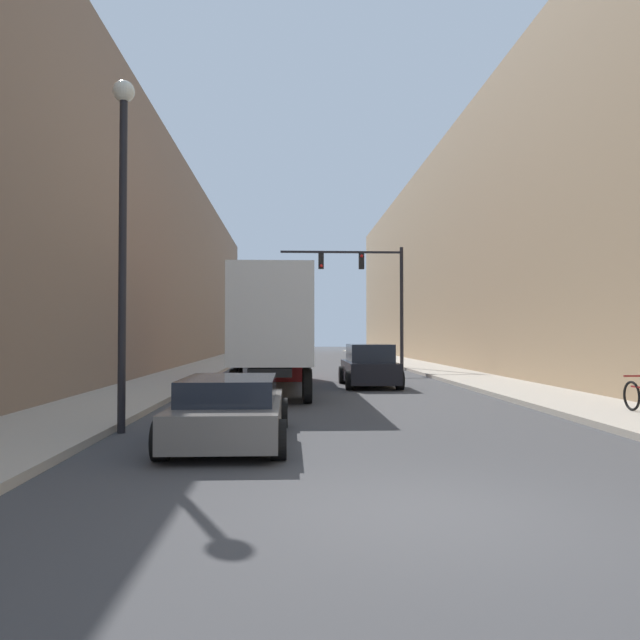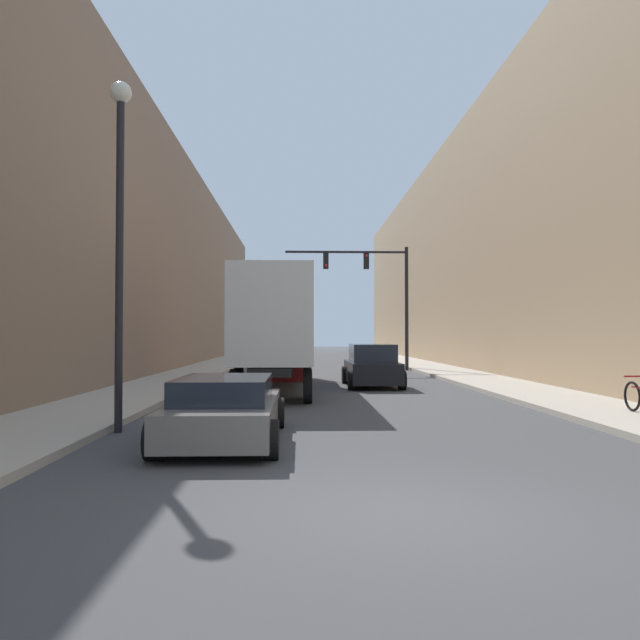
# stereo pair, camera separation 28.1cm
# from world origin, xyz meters

# --- Properties ---
(ground_plane) EXTENTS (200.00, 200.00, 0.00)m
(ground_plane) POSITION_xyz_m (0.00, 0.00, 0.00)
(ground_plane) COLOR #424244
(sidewalk_right) EXTENTS (2.96, 80.00, 0.15)m
(sidewalk_right) POSITION_xyz_m (6.49, 30.00, 0.07)
(sidewalk_right) COLOR #B2A899
(sidewalk_right) RESTS_ON ground
(sidewalk_left) EXTENTS (2.96, 80.00, 0.15)m
(sidewalk_left) POSITION_xyz_m (-6.49, 30.00, 0.07)
(sidewalk_left) COLOR #B2A899
(sidewalk_left) RESTS_ON ground
(building_right) EXTENTS (6.00, 80.00, 14.22)m
(building_right) POSITION_xyz_m (10.96, 30.00, 7.11)
(building_right) COLOR tan
(building_right) RESTS_ON ground
(building_left) EXTENTS (6.00, 80.00, 12.82)m
(building_left) POSITION_xyz_m (-10.96, 30.00, 6.41)
(building_left) COLOR #846B56
(building_left) RESTS_ON ground
(semi_truck) EXTENTS (2.41, 12.43, 4.01)m
(semi_truck) POSITION_xyz_m (-2.01, 16.17, 2.22)
(semi_truck) COLOR silver
(semi_truck) RESTS_ON ground
(sedan_car) EXTENTS (2.09, 4.71, 1.21)m
(sedan_car) POSITION_xyz_m (-2.56, 4.82, 0.59)
(sedan_car) COLOR slate
(sedan_car) RESTS_ON ground
(suv_car) EXTENTS (2.07, 4.44, 1.63)m
(suv_car) POSITION_xyz_m (1.58, 17.07, 0.77)
(suv_car) COLOR black
(suv_car) RESTS_ON ground
(traffic_signal_gantry) EXTENTS (6.97, 0.35, 6.98)m
(traffic_signal_gantry) POSITION_xyz_m (3.27, 28.22, 4.82)
(traffic_signal_gantry) COLOR black
(traffic_signal_gantry) RESTS_ON ground
(street_lamp) EXTENTS (0.44, 0.44, 7.18)m
(street_lamp) POSITION_xyz_m (-4.86, 5.97, 4.57)
(street_lamp) COLOR black
(street_lamp) RESTS_ON ground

